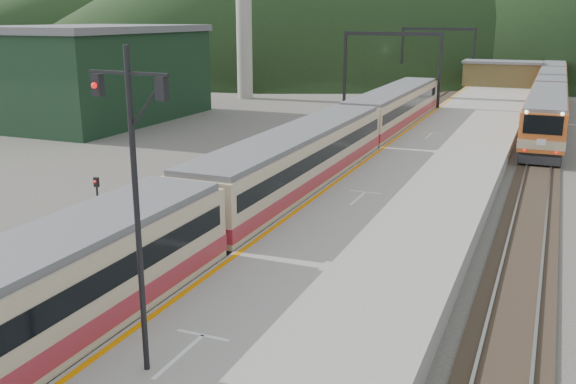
% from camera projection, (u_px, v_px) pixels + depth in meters
% --- Properties ---
extents(track_main, '(2.60, 200.00, 0.23)m').
position_uv_depth(track_main, '(378.00, 144.00, 48.36)').
color(track_main, black).
rests_on(track_main, ground).
extents(track_far, '(2.60, 200.00, 0.23)m').
position_uv_depth(track_far, '(316.00, 140.00, 50.21)').
color(track_far, black).
rests_on(track_far, ground).
extents(track_second, '(2.60, 200.00, 0.23)m').
position_uv_depth(track_second, '(540.00, 157.00, 44.10)').
color(track_second, black).
rests_on(track_second, ground).
extents(platform, '(8.00, 100.00, 1.00)m').
position_uv_depth(platform, '(449.00, 149.00, 44.39)').
color(platform, gray).
rests_on(platform, ground).
extents(gantry_near, '(9.55, 0.25, 8.00)m').
position_uv_depth(gantry_near, '(391.00, 58.00, 61.30)').
color(gantry_near, black).
rests_on(gantry_near, ground).
extents(gantry_far, '(9.55, 0.25, 8.00)m').
position_uv_depth(gantry_far, '(438.00, 46.00, 83.56)').
color(gantry_far, black).
rests_on(gantry_far, ground).
extents(warehouse, '(14.50, 20.50, 8.60)m').
position_uv_depth(warehouse, '(91.00, 73.00, 59.40)').
color(warehouse, black).
rests_on(warehouse, ground).
extents(station_shed, '(9.40, 4.40, 3.10)m').
position_uv_depth(station_shed, '(502.00, 73.00, 79.44)').
color(station_shed, brown).
rests_on(station_shed, platform).
extents(main_train, '(3.10, 63.45, 3.78)m').
position_uv_depth(main_train, '(298.00, 162.00, 33.33)').
color(main_train, tan).
rests_on(main_train, track_main).
extents(second_train, '(2.87, 58.85, 3.50)m').
position_uv_depth(second_train, '(551.00, 90.00, 66.62)').
color(second_train, '#D45F24').
rests_on(second_train, track_second).
extents(signal_mast, '(2.20, 0.34, 7.83)m').
position_uv_depth(signal_mast, '(135.00, 184.00, 14.60)').
color(signal_mast, black).
rests_on(signal_mast, platform).
extents(short_signal_b, '(0.26, 0.23, 2.27)m').
position_uv_depth(short_signal_b, '(309.00, 139.00, 43.11)').
color(short_signal_b, black).
rests_on(short_signal_b, ground).
extents(short_signal_c, '(0.24, 0.18, 2.27)m').
position_uv_depth(short_signal_c, '(97.00, 194.00, 29.63)').
color(short_signal_c, black).
rests_on(short_signal_c, ground).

